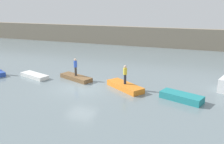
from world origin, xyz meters
TOP-DOWN VIEW (x-y plane):
  - ground_plane at (0.00, 0.00)m, footprint 120.00×120.00m
  - embankment_wall at (0.00, 23.16)m, footprint 80.00×1.20m
  - rowboat_white at (-5.76, 1.15)m, footprint 3.46×2.03m
  - rowboat_brown at (-1.54, 1.96)m, footprint 3.70×2.26m
  - rowboat_orange at (3.72, 1.06)m, footprint 3.78×3.08m
  - rowboat_teal at (8.50, 0.14)m, footprint 3.37×2.16m
  - person_yellow_shirt at (3.72, 1.06)m, footprint 0.32×0.32m
  - person_blue_shirt at (-1.54, 1.96)m, footprint 0.32×0.32m

SIDE VIEW (x-z plane):
  - ground_plane at x=0.00m, z-range 0.00..0.00m
  - rowboat_white at x=-5.76m, z-range 0.00..0.36m
  - rowboat_brown at x=-1.54m, z-range 0.00..0.39m
  - rowboat_orange at x=3.72m, z-range 0.00..0.46m
  - rowboat_teal at x=8.50m, z-range 0.00..0.53m
  - person_blue_shirt at x=-1.54m, z-range 0.49..2.19m
  - person_yellow_shirt at x=3.72m, z-range 0.56..2.19m
  - embankment_wall at x=0.00m, z-range 0.00..3.28m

